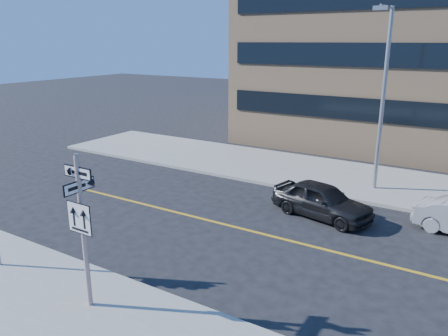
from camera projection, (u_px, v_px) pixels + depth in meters
The scene contains 5 objects.
ground at pixel (154, 268), 13.46m from camera, with size 120.00×120.00×0.00m, color black.
sign_pole at pixel (82, 224), 10.73m from camera, with size 0.92×0.92×4.06m.
parked_car_a at pixel (322, 200), 17.24m from camera, with size 4.08×1.64×1.39m, color black.
streetlight_a at pixel (383, 89), 18.89m from camera, with size 0.55×2.25×8.00m.
building_brick at pixel (406, 7), 30.33m from camera, with size 18.00×18.00×18.00m, color tan.
Camera 1 is at (8.18, -9.11, 6.77)m, focal length 35.00 mm.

